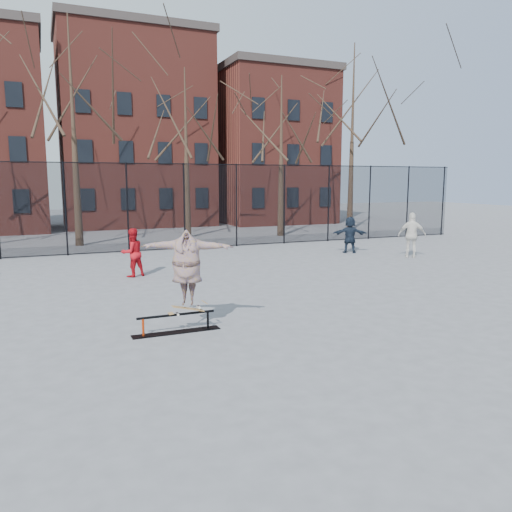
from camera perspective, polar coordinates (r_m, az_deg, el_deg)
name	(u,v)px	position (r m, az deg, el deg)	size (l,w,h in m)	color
ground	(285,324)	(11.38, 3.38, -7.79)	(100.00, 100.00, 0.00)	slate
skate_rail	(176,325)	(10.85, -9.09, -7.80)	(1.89, 0.29, 0.42)	black
skateboard	(188,310)	(10.84, -7.79, -6.16)	(0.75, 0.18, 0.09)	#9E733F
skater	(187,271)	(10.65, -7.88, -1.75)	(1.97, 0.54, 1.60)	#3F3483
bystander_red	(132,253)	(17.20, -13.94, 0.37)	(0.79, 0.62, 1.63)	red
bystander_white	(412,235)	(21.79, 17.40, 2.28)	(1.11, 0.46, 1.89)	silver
bystander_navy	(350,235)	(22.61, 10.68, 2.41)	(1.51, 0.48, 1.62)	#182231
fence	(158,206)	(23.30, -11.09, 5.64)	(34.03, 0.07, 4.00)	black
tree_row	(133,99)	(27.61, -13.83, 17.04)	(33.66, 7.46, 10.67)	black
rowhouses	(127,138)	(36.30, -14.56, 12.90)	(29.00, 7.00, 13.00)	maroon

